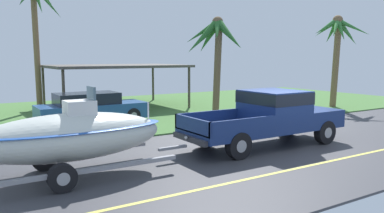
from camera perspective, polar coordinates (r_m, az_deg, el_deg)
ground at (r=19.70m, az=-3.71°, el=-1.33°), size 36.00×22.00×0.11m
pickup_truck_towing at (r=13.22m, az=11.86°, el=-1.18°), size 5.97×2.00×1.84m
boat_on_trailer at (r=9.88m, az=-17.56°, el=-4.24°), size 5.90×2.16×2.22m
parked_sedan_near at (r=17.79m, az=-14.70°, el=-0.27°), size 4.75×1.81×1.38m
carport_awning at (r=22.61m, az=-11.24°, el=5.78°), size 7.55×5.13×2.50m
palm_tree_near_left at (r=18.02m, az=3.73°, el=9.66°), size 3.07×3.43×4.80m
palm_tree_near_right at (r=23.97m, az=20.72°, el=9.47°), size 2.90×2.86×5.33m
palm_tree_far_right at (r=22.88m, az=-22.35°, el=13.35°), size 3.32×3.35×7.03m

